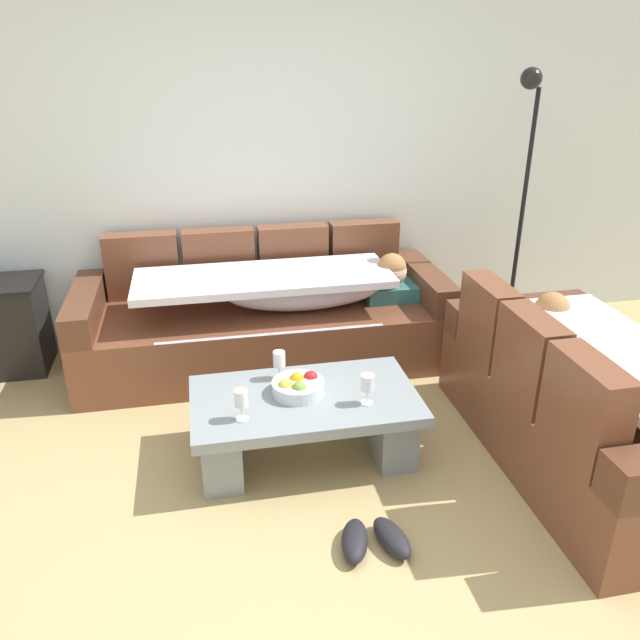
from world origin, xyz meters
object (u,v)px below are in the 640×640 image
(fruit_bowl, at_px, (298,386))
(wine_glass_near_left, at_px, (241,399))
(couch_along_wall, at_px, (270,317))
(wine_glass_far_back, at_px, (279,360))
(floor_lamp, at_px, (521,194))
(coffee_table, at_px, (305,418))
(pair_of_shoes, at_px, (373,539))
(wine_glass_near_right, at_px, (367,384))
(couch_near_window, at_px, (583,405))

(fruit_bowl, bearing_deg, wine_glass_near_left, -148.01)
(couch_along_wall, bearing_deg, wine_glass_far_back, -93.98)
(wine_glass_far_back, height_order, floor_lamp, floor_lamp)
(coffee_table, height_order, pair_of_shoes, coffee_table)
(wine_glass_near_left, relative_size, wine_glass_near_right, 1.00)
(fruit_bowl, xyz_separation_m, wine_glass_near_right, (0.33, -0.17, 0.07))
(wine_glass_near_right, distance_m, wine_glass_far_back, 0.54)
(couch_near_window, distance_m, pair_of_shoes, 1.37)
(couch_along_wall, xyz_separation_m, wine_glass_near_right, (0.34, -1.32, 0.17))
(couch_near_window, height_order, wine_glass_near_right, couch_near_window)
(fruit_bowl, distance_m, pair_of_shoes, 0.89)
(couch_along_wall, xyz_separation_m, couch_near_window, (1.48, -1.49, 0.01))
(couch_near_window, relative_size, floor_lamp, 0.91)
(wine_glass_near_right, distance_m, pair_of_shoes, 0.76)
(wine_glass_near_right, height_order, floor_lamp, floor_lamp)
(wine_glass_near_right, xyz_separation_m, wine_glass_far_back, (-0.41, 0.35, 0.00))
(couch_near_window, height_order, wine_glass_near_left, couch_near_window)
(floor_lamp, bearing_deg, coffee_table, -145.99)
(wine_glass_near_left, bearing_deg, couch_near_window, -4.75)
(couch_near_window, relative_size, wine_glass_far_back, 10.72)
(couch_near_window, relative_size, pair_of_shoes, 5.03)
(couch_along_wall, height_order, couch_near_window, same)
(coffee_table, bearing_deg, wine_glass_far_back, 116.10)
(couch_along_wall, relative_size, fruit_bowl, 8.97)
(coffee_table, xyz_separation_m, wine_glass_far_back, (-0.10, 0.21, 0.26))
(floor_lamp, distance_m, pair_of_shoes, 2.73)
(fruit_bowl, relative_size, pair_of_shoes, 0.79)
(coffee_table, distance_m, wine_glass_far_back, 0.35)
(wine_glass_far_back, xyz_separation_m, pair_of_shoes, (0.28, -0.95, -0.45))
(couch_along_wall, bearing_deg, pair_of_shoes, -83.63)
(wine_glass_near_left, relative_size, floor_lamp, 0.09)
(wine_glass_far_back, bearing_deg, fruit_bowl, -67.15)
(floor_lamp, bearing_deg, fruit_bowl, -147.17)
(couch_near_window, height_order, coffee_table, couch_near_window)
(couch_along_wall, relative_size, wine_glass_near_right, 15.13)
(wine_glass_near_left, height_order, pair_of_shoes, wine_glass_near_left)
(wine_glass_near_right, height_order, wine_glass_far_back, same)
(wine_glass_near_left, relative_size, wine_glass_far_back, 1.00)
(couch_near_window, height_order, wine_glass_far_back, couch_near_window)
(couch_near_window, relative_size, fruit_bowl, 6.36)
(couch_near_window, distance_m, wine_glass_near_right, 1.17)
(wine_glass_far_back, relative_size, floor_lamp, 0.09)
(coffee_table, relative_size, wine_glass_near_right, 7.23)
(coffee_table, bearing_deg, floor_lamp, 34.01)
(couch_along_wall, xyz_separation_m, wine_glass_far_back, (-0.07, -0.97, 0.17))
(couch_along_wall, relative_size, floor_lamp, 1.29)
(fruit_bowl, relative_size, floor_lamp, 0.14)
(wine_glass_far_back, bearing_deg, wine_glass_near_right, -40.79)
(couch_near_window, distance_m, wine_glass_far_back, 1.64)
(wine_glass_far_back, bearing_deg, wine_glass_near_left, -122.76)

